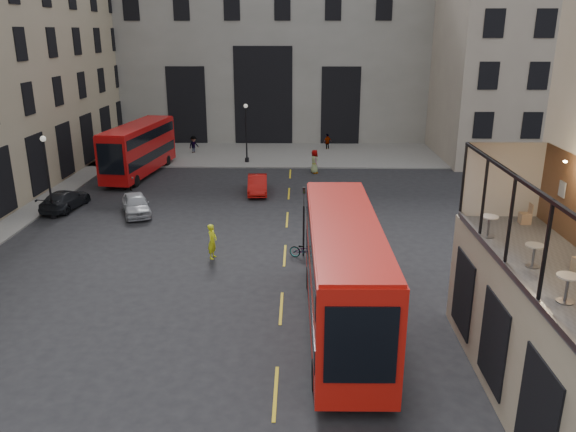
{
  "coord_description": "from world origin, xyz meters",
  "views": [
    {
      "loc": [
        -1.27,
        -15.84,
        11.45
      ],
      "look_at": [
        -1.78,
        9.69,
        3.0
      ],
      "focal_mm": 35.0,
      "sensor_mm": 36.0,
      "label": 1
    }
  ],
  "objects_px": {
    "traffic_light_near": "(304,213)",
    "car_a": "(136,204)",
    "street_lamp_b": "(246,137)",
    "street_lamp_a": "(49,182)",
    "cafe_table_far": "(489,223)",
    "bicycle": "(305,250)",
    "pedestrian_d": "(314,162)",
    "pedestrian_c": "(327,142)",
    "car_b": "(257,185)",
    "cyclist": "(212,241)",
    "pedestrian_e": "(128,175)",
    "pedestrian_b": "(194,145)",
    "traffic_light_far": "(127,150)",
    "bus_far": "(139,147)",
    "cafe_chair_d": "(525,218)",
    "bus_near": "(344,270)",
    "car_c": "(65,200)",
    "cafe_table_mid": "(534,252)",
    "pedestrian_a": "(128,179)",
    "cafe_table_near": "(568,284)"
  },
  "relations": [
    {
      "from": "traffic_light_near",
      "to": "car_a",
      "type": "bearing_deg",
      "value": 147.59
    },
    {
      "from": "street_lamp_b",
      "to": "street_lamp_a",
      "type": "bearing_deg",
      "value": -124.51
    },
    {
      "from": "street_lamp_b",
      "to": "cafe_table_far",
      "type": "xyz_separation_m",
      "value": [
        11.35,
        -31.29,
        2.71
      ]
    },
    {
      "from": "bicycle",
      "to": "pedestrian_d",
      "type": "height_order",
      "value": "pedestrian_d"
    },
    {
      "from": "traffic_light_near",
      "to": "pedestrian_c",
      "type": "bearing_deg",
      "value": 84.74
    },
    {
      "from": "car_b",
      "to": "cyclist",
      "type": "bearing_deg",
      "value": -100.42
    },
    {
      "from": "car_a",
      "to": "pedestrian_e",
      "type": "relative_size",
      "value": 2.15
    },
    {
      "from": "street_lamp_b",
      "to": "pedestrian_b",
      "type": "xyz_separation_m",
      "value": [
        -5.52,
        3.92,
        -1.52
      ]
    },
    {
      "from": "traffic_light_far",
      "to": "bus_far",
      "type": "relative_size",
      "value": 0.35
    },
    {
      "from": "street_lamp_b",
      "to": "cafe_chair_d",
      "type": "bearing_deg",
      "value": -66.18
    },
    {
      "from": "cyclist",
      "to": "car_a",
      "type": "bearing_deg",
      "value": 52.49
    },
    {
      "from": "bus_near",
      "to": "bicycle",
      "type": "height_order",
      "value": "bus_near"
    },
    {
      "from": "traffic_light_near",
      "to": "street_lamp_b",
      "type": "relative_size",
      "value": 0.71
    },
    {
      "from": "traffic_light_near",
      "to": "bicycle",
      "type": "height_order",
      "value": "traffic_light_near"
    },
    {
      "from": "bus_far",
      "to": "car_c",
      "type": "distance_m",
      "value": 9.95
    },
    {
      "from": "pedestrian_b",
      "to": "pedestrian_d",
      "type": "bearing_deg",
      "value": -85.33
    },
    {
      "from": "pedestrian_d",
      "to": "cafe_chair_d",
      "type": "relative_size",
      "value": 2.58
    },
    {
      "from": "street_lamp_a",
      "to": "cafe_table_mid",
      "type": "height_order",
      "value": "street_lamp_a"
    },
    {
      "from": "car_b",
      "to": "car_c",
      "type": "relative_size",
      "value": 0.9
    },
    {
      "from": "cafe_chair_d",
      "to": "bus_near",
      "type": "bearing_deg",
      "value": 178.45
    },
    {
      "from": "street_lamp_b",
      "to": "cafe_table_far",
      "type": "distance_m",
      "value": 33.4
    },
    {
      "from": "pedestrian_b",
      "to": "street_lamp_a",
      "type": "bearing_deg",
      "value": -157.6
    },
    {
      "from": "traffic_light_far",
      "to": "pedestrian_a",
      "type": "bearing_deg",
      "value": -74.63
    },
    {
      "from": "pedestrian_b",
      "to": "cafe_table_far",
      "type": "relative_size",
      "value": 2.31
    },
    {
      "from": "street_lamp_b",
      "to": "pedestrian_d",
      "type": "relative_size",
      "value": 2.69
    },
    {
      "from": "car_b",
      "to": "cafe_chair_d",
      "type": "relative_size",
      "value": 5.22
    },
    {
      "from": "cafe_table_far",
      "to": "pedestrian_c",
      "type": "bearing_deg",
      "value": 95.78
    },
    {
      "from": "traffic_light_near",
      "to": "cafe_table_near",
      "type": "relative_size",
      "value": 4.93
    },
    {
      "from": "cafe_table_near",
      "to": "pedestrian_d",
      "type": "bearing_deg",
      "value": 100.06
    },
    {
      "from": "bicycle",
      "to": "cafe_chair_d",
      "type": "xyz_separation_m",
      "value": [
        8.09,
        -7.47,
        4.37
      ]
    },
    {
      "from": "cafe_table_mid",
      "to": "bus_far",
      "type": "bearing_deg",
      "value": 124.69
    },
    {
      "from": "pedestrian_c",
      "to": "cyclist",
      "type": "bearing_deg",
      "value": 42.44
    },
    {
      "from": "cyclist",
      "to": "car_b",
      "type": "bearing_deg",
      "value": 5.95
    },
    {
      "from": "cafe_table_near",
      "to": "pedestrian_e",
      "type": "bearing_deg",
      "value": 125.82
    },
    {
      "from": "car_b",
      "to": "cafe_table_far",
      "type": "bearing_deg",
      "value": -69.35
    },
    {
      "from": "pedestrian_a",
      "to": "cafe_table_near",
      "type": "distance_m",
      "value": 33.66
    },
    {
      "from": "traffic_light_far",
      "to": "street_lamp_a",
      "type": "bearing_deg",
      "value": -101.31
    },
    {
      "from": "bus_far",
      "to": "car_c",
      "type": "xyz_separation_m",
      "value": [
        -2.56,
        -9.46,
        -1.72
      ]
    },
    {
      "from": "cafe_chair_d",
      "to": "pedestrian_e",
      "type": "bearing_deg",
      "value": 134.94
    },
    {
      "from": "pedestrian_b",
      "to": "pedestrian_e",
      "type": "xyz_separation_m",
      "value": [
        -2.91,
        -12.12,
        0.06
      ]
    },
    {
      "from": "cafe_chair_d",
      "to": "car_a",
      "type": "bearing_deg",
      "value": 142.23
    },
    {
      "from": "bus_near",
      "to": "pedestrian_a",
      "type": "height_order",
      "value": "bus_near"
    },
    {
      "from": "car_b",
      "to": "bus_far",
      "type": "bearing_deg",
      "value": 148.42
    },
    {
      "from": "car_a",
      "to": "cafe_chair_d",
      "type": "relative_size",
      "value": 5.22
    },
    {
      "from": "cafe_table_far",
      "to": "cyclist",
      "type": "bearing_deg",
      "value": 141.41
    },
    {
      "from": "pedestrian_b",
      "to": "cafe_table_mid",
      "type": "bearing_deg",
      "value": -117.52
    },
    {
      "from": "bus_far",
      "to": "cyclist",
      "type": "relative_size",
      "value": 5.75
    },
    {
      "from": "pedestrian_b",
      "to": "cafe_table_mid",
      "type": "distance_m",
      "value": 41.85
    },
    {
      "from": "pedestrian_e",
      "to": "traffic_light_near",
      "type": "bearing_deg",
      "value": 28.74
    },
    {
      "from": "cafe_table_far",
      "to": "cafe_chair_d",
      "type": "xyz_separation_m",
      "value": [
        1.83,
        1.43,
        -0.27
      ]
    }
  ]
}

